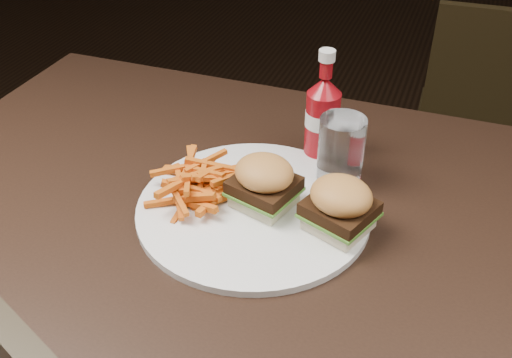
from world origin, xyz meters
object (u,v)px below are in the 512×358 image
(plate, at_px, (254,209))
(tumbler, at_px, (341,151))
(dining_table, at_px, (274,239))
(ketchup_bottle, at_px, (322,124))
(chair_far, at_px, (485,132))

(plate, distance_m, tumbler, 0.15)
(dining_table, bearing_deg, ketchup_bottle, 86.50)
(ketchup_bottle, xyz_separation_m, tumbler, (0.04, -0.06, -0.01))
(dining_table, bearing_deg, tumbler, 67.44)
(plate, height_order, ketchup_bottle, ketchup_bottle)
(ketchup_bottle, bearing_deg, tumbler, -52.93)
(chair_far, relative_size, ketchup_bottle, 3.53)
(dining_table, height_order, ketchup_bottle, ketchup_bottle)
(dining_table, bearing_deg, plate, 148.57)
(dining_table, distance_m, chair_far, 1.03)
(ketchup_bottle, distance_m, tumbler, 0.07)
(ketchup_bottle, bearing_deg, plate, -106.49)
(chair_far, height_order, plate, plate)
(chair_far, xyz_separation_m, tumbler, (-0.24, -0.81, 0.38))
(dining_table, distance_m, plate, 0.05)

